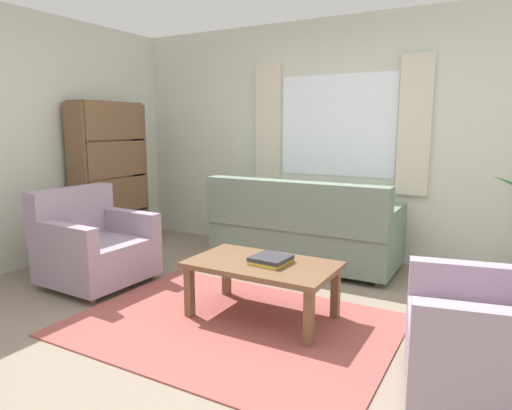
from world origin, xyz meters
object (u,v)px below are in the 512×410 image
(armchair_right, at_px, (501,337))
(couch, at_px, (302,231))
(armchair_left, at_px, (93,246))
(book_stack_on_table, at_px, (271,260))
(bookshelf, at_px, (114,184))
(coffee_table, at_px, (262,270))

(armchair_right, bearing_deg, couch, -143.05)
(armchair_left, distance_m, book_stack_on_table, 1.81)
(armchair_left, xyz_separation_m, book_stack_on_table, (1.80, 0.09, 0.11))
(book_stack_on_table, bearing_deg, armchair_right, -11.85)
(bookshelf, bearing_deg, armchair_left, 36.79)
(coffee_table, distance_m, book_stack_on_table, 0.11)
(book_stack_on_table, bearing_deg, coffee_table, -169.75)
(armchair_left, height_order, book_stack_on_table, armchair_left)
(armchair_left, height_order, coffee_table, armchair_left)
(armchair_left, bearing_deg, couch, -43.99)
(coffee_table, height_order, book_stack_on_table, book_stack_on_table)
(armchair_left, height_order, armchair_right, same)
(armchair_right, distance_m, book_stack_on_table, 1.56)
(armchair_left, xyz_separation_m, bookshelf, (-0.74, 0.99, 0.43))
(couch, height_order, bookshelf, bookshelf)
(armchair_right, bearing_deg, armchair_left, -105.11)
(couch, relative_size, book_stack_on_table, 6.40)
(coffee_table, height_order, bookshelf, bookshelf)
(bookshelf, bearing_deg, book_stack_on_table, 70.53)
(couch, xyz_separation_m, book_stack_on_table, (0.32, -1.34, 0.10))
(armchair_left, distance_m, armchair_right, 3.34)
(coffee_table, xyz_separation_m, bookshelf, (-2.48, 0.91, 0.40))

